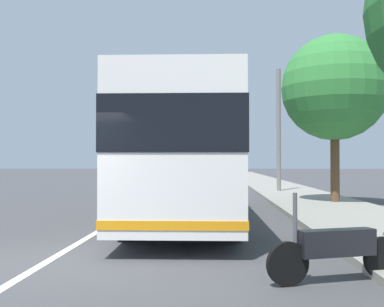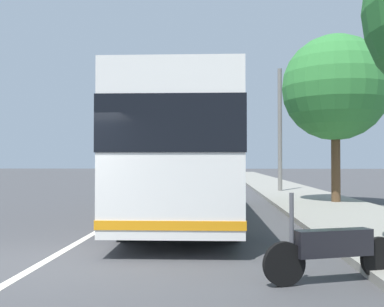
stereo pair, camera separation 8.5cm
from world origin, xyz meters
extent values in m
plane|color=#424244|center=(0.00, 0.00, 0.00)|extent=(220.00, 220.00, 0.00)
cube|color=gray|center=(10.00, -6.81, 0.07)|extent=(110.00, 3.60, 0.14)
cube|color=silver|center=(10.00, 0.00, 0.00)|extent=(110.00, 0.16, 0.01)
cube|color=silver|center=(6.06, -2.00, 1.91)|extent=(11.69, 2.69, 3.13)
cube|color=black|center=(6.06, -2.00, 2.32)|extent=(11.73, 2.73, 1.00)
cube|color=orange|center=(6.06, -2.00, 0.60)|extent=(11.72, 2.72, 0.16)
cylinder|color=black|center=(9.77, -0.78, 0.50)|extent=(1.00, 0.31, 1.00)
cylinder|color=black|center=(9.80, -3.12, 0.50)|extent=(1.00, 0.31, 1.00)
cylinder|color=black|center=(2.31, -0.89, 0.50)|extent=(1.00, 0.31, 1.00)
cylinder|color=black|center=(2.34, -3.22, 0.50)|extent=(1.00, 0.31, 1.00)
cylinder|color=black|center=(-1.20, -3.77, 0.30)|extent=(0.26, 0.59, 0.60)
cylinder|color=black|center=(-0.74, -5.18, 0.30)|extent=(0.26, 0.59, 0.60)
cube|color=black|center=(-0.97, -4.48, 0.55)|extent=(0.58, 1.14, 0.36)
cylinder|color=#4C4C51|center=(-1.17, -3.87, 0.90)|extent=(0.06, 0.06, 0.70)
cube|color=red|center=(38.27, -1.59, 0.59)|extent=(4.60, 1.83, 0.82)
cube|color=black|center=(38.23, -1.59, 1.25)|extent=(2.24, 1.63, 0.51)
cylinder|color=black|center=(39.75, -0.77, 0.32)|extent=(0.65, 0.24, 0.64)
cylinder|color=black|center=(39.80, -2.31, 0.32)|extent=(0.65, 0.24, 0.64)
cylinder|color=black|center=(36.75, -0.86, 0.32)|extent=(0.65, 0.24, 0.64)
cylinder|color=black|center=(36.79, -2.40, 0.32)|extent=(0.65, 0.24, 0.64)
cube|color=silver|center=(31.76, 1.56, 0.56)|extent=(4.48, 2.08, 0.76)
cube|color=black|center=(31.77, 1.56, 1.23)|extent=(2.15, 1.80, 0.57)
cylinder|color=black|center=(30.37, 0.64, 0.32)|extent=(0.65, 0.26, 0.64)
cylinder|color=black|center=(30.27, 2.32, 0.32)|extent=(0.65, 0.26, 0.64)
cylinder|color=black|center=(33.26, 0.81, 0.32)|extent=(0.65, 0.26, 0.64)
cylinder|color=black|center=(33.16, 2.48, 0.32)|extent=(0.65, 0.26, 0.64)
cylinder|color=brown|center=(10.50, -7.45, 1.66)|extent=(0.34, 0.34, 3.33)
sphere|color=#337F38|center=(10.50, -7.45, 4.55)|extent=(4.09, 4.09, 4.09)
cylinder|color=slate|center=(17.23, -6.23, 3.34)|extent=(0.23, 0.23, 6.69)
camera|label=1|loc=(-7.38, -2.79, 1.66)|focal=42.68mm
camera|label=2|loc=(-7.37, -2.88, 1.66)|focal=42.68mm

